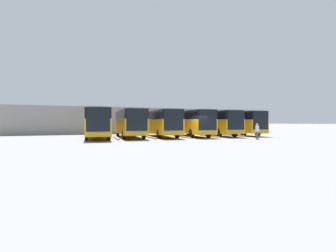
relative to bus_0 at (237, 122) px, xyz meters
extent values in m
plane|color=gray|center=(9.74, 5.30, -1.86)|extent=(600.00, 600.00, 0.00)
cube|color=orange|center=(0.00, -0.02, -0.55)|extent=(3.80, 11.16, 1.72)
cube|color=black|center=(0.00, -0.02, 0.84)|extent=(3.75, 10.99, 1.05)
cube|color=black|center=(0.69, 5.42, 0.23)|extent=(2.14, 0.31, 2.27)
cube|color=orange|center=(0.69, 5.43, -1.19)|extent=(2.31, 0.35, 0.40)
cube|color=silver|center=(0.00, -0.02, 1.42)|extent=(3.65, 10.71, 0.12)
cylinder|color=black|center=(-0.64, 3.48, -1.33)|extent=(0.43, 1.09, 1.06)
cylinder|color=black|center=(1.49, 3.21, -1.33)|extent=(0.43, 1.09, 1.06)
cylinder|color=black|center=(-1.49, -3.24, -1.33)|extent=(0.43, 1.09, 1.06)
cylinder|color=black|center=(0.63, -3.52, -1.33)|extent=(0.43, 1.09, 1.06)
cube|color=#9E9E99|center=(1.95, 1.62, -1.78)|extent=(0.92, 5.40, 0.15)
cube|color=orange|center=(3.89, 0.23, -0.55)|extent=(3.80, 11.16, 1.72)
cube|color=black|center=(3.89, 0.23, 0.84)|extent=(3.75, 10.99, 1.05)
cube|color=black|center=(4.59, 5.66, 0.23)|extent=(2.14, 0.31, 2.27)
cube|color=orange|center=(4.59, 5.67, -1.19)|extent=(2.31, 0.35, 0.40)
cube|color=silver|center=(3.89, 0.23, 1.42)|extent=(3.65, 10.71, 0.12)
cylinder|color=black|center=(3.26, 3.72, -1.33)|extent=(0.43, 1.09, 1.06)
cylinder|color=black|center=(5.38, 3.45, -1.33)|extent=(0.43, 1.09, 1.06)
cylinder|color=black|center=(2.40, -3.00, -1.33)|extent=(0.43, 1.09, 1.06)
cylinder|color=black|center=(4.53, -3.27, -1.33)|extent=(0.43, 1.09, 1.06)
cube|color=#9E9E99|center=(5.84, 1.87, -1.78)|extent=(0.92, 5.40, 0.15)
cube|color=orange|center=(7.79, 0.34, -0.55)|extent=(3.80, 11.16, 1.72)
cube|color=black|center=(7.79, 0.34, 0.84)|extent=(3.75, 10.99, 1.05)
cube|color=black|center=(8.48, 5.78, 0.23)|extent=(2.14, 0.31, 2.27)
cube|color=orange|center=(8.48, 5.78, -1.19)|extent=(2.31, 0.35, 0.40)
cube|color=silver|center=(7.79, 0.34, 1.42)|extent=(3.65, 10.71, 0.12)
cylinder|color=black|center=(7.16, 3.84, -1.33)|extent=(0.43, 1.09, 1.06)
cylinder|color=black|center=(9.28, 3.57, -1.33)|extent=(0.43, 1.09, 1.06)
cylinder|color=black|center=(6.30, -2.89, -1.33)|extent=(0.43, 1.09, 1.06)
cylinder|color=black|center=(8.42, -3.16, -1.33)|extent=(0.43, 1.09, 1.06)
cube|color=#9E9E99|center=(9.74, 1.98, -1.78)|extent=(0.92, 5.40, 0.15)
cube|color=orange|center=(11.69, -0.09, -0.55)|extent=(3.80, 11.16, 1.72)
cube|color=black|center=(11.69, -0.09, 0.84)|extent=(3.75, 10.99, 1.05)
cube|color=black|center=(12.38, 5.35, 0.23)|extent=(2.14, 0.31, 2.27)
cube|color=orange|center=(12.38, 5.35, -1.19)|extent=(2.31, 0.35, 0.40)
cube|color=silver|center=(11.69, -0.09, 1.42)|extent=(3.65, 10.71, 0.12)
cylinder|color=black|center=(11.05, 3.41, -1.33)|extent=(0.43, 1.09, 1.06)
cylinder|color=black|center=(13.18, 3.13, -1.33)|extent=(0.43, 1.09, 1.06)
cylinder|color=black|center=(10.20, -3.32, -1.33)|extent=(0.43, 1.09, 1.06)
cylinder|color=black|center=(12.32, -3.59, -1.33)|extent=(0.43, 1.09, 1.06)
cube|color=#9E9E99|center=(13.63, 1.55, -1.78)|extent=(0.92, 5.40, 0.15)
cube|color=orange|center=(15.58, -0.38, -0.55)|extent=(3.80, 11.16, 1.72)
cube|color=black|center=(15.58, -0.38, 0.84)|extent=(3.75, 10.99, 1.05)
cube|color=black|center=(16.28, 5.05, 0.23)|extent=(2.14, 0.31, 2.27)
cube|color=orange|center=(16.28, 5.06, -1.19)|extent=(2.31, 0.35, 0.40)
cube|color=silver|center=(15.58, -0.38, 1.42)|extent=(3.65, 10.71, 0.12)
cylinder|color=black|center=(14.95, 3.11, -1.33)|extent=(0.43, 1.09, 1.06)
cylinder|color=black|center=(17.07, 2.84, -1.33)|extent=(0.43, 1.09, 1.06)
cylinder|color=black|center=(14.09, -3.61, -1.33)|extent=(0.43, 1.09, 1.06)
cylinder|color=black|center=(16.22, -3.88, -1.33)|extent=(0.43, 1.09, 1.06)
cube|color=#9E9E99|center=(17.53, 1.26, -1.78)|extent=(0.92, 5.40, 0.15)
cube|color=orange|center=(19.48, 0.30, -0.55)|extent=(3.80, 11.16, 1.72)
cube|color=black|center=(19.48, 0.30, 0.84)|extent=(3.75, 10.99, 1.05)
cube|color=black|center=(20.17, 5.74, 0.23)|extent=(2.14, 0.31, 2.27)
cube|color=orange|center=(20.17, 5.75, -1.19)|extent=(2.31, 0.35, 0.40)
cube|color=silver|center=(19.48, 0.30, 1.42)|extent=(3.65, 10.71, 0.12)
cylinder|color=black|center=(18.85, 3.80, -1.33)|extent=(0.43, 1.09, 1.06)
cylinder|color=black|center=(20.97, 3.53, -1.33)|extent=(0.43, 1.09, 1.06)
cylinder|color=black|center=(17.99, -2.92, -1.33)|extent=(0.43, 1.09, 1.06)
cylinder|color=black|center=(20.11, -3.19, -1.33)|extent=(0.43, 1.09, 1.06)
cylinder|color=brown|center=(4.03, 8.45, -1.45)|extent=(0.24, 0.24, 0.82)
cylinder|color=brown|center=(4.11, 8.64, -1.45)|extent=(0.24, 0.24, 0.82)
cylinder|color=silver|center=(4.07, 8.54, -0.72)|extent=(0.49, 0.49, 0.65)
sphere|color=tan|center=(4.07, 8.54, -0.28)|extent=(0.22, 0.22, 0.22)
cube|color=gray|center=(9.74, -17.23, 0.26)|extent=(42.05, 12.77, 4.24)
cube|color=silver|center=(9.74, -25.11, 2.13)|extent=(42.05, 3.00, 0.24)
cylinder|color=slate|center=(-4.98, -26.21, 0.14)|extent=(0.20, 0.20, 3.99)
cylinder|color=slate|center=(24.45, -26.21, 0.14)|extent=(0.20, 0.20, 3.99)
camera|label=1|loc=(23.86, 30.26, -0.07)|focal=28.00mm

